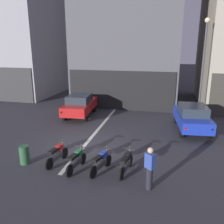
{
  "coord_description": "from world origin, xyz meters",
  "views": [
    {
      "loc": [
        4.09,
        -11.02,
        5.18
      ],
      "look_at": [
        1.06,
        2.0,
        1.4
      ],
      "focal_mm": 38.11,
      "sensor_mm": 36.0,
      "label": 1
    }
  ],
  "objects_px": {
    "motorcycle_black_row_right_mid": "(126,163)",
    "person_by_motorcycles": "(150,168)",
    "car_black_down_street": "(140,93)",
    "motorcycle_red_row_leftmost": "(57,154)",
    "street_lamp": "(203,59)",
    "car_blue_parked_kerbside": "(192,117)",
    "motorcycle_blue_row_centre": "(101,162)",
    "trash_bin": "(25,155)",
    "car_red_crossing_near": "(80,105)",
    "motorcycle_green_row_left_mid": "(76,160)"
  },
  "relations": [
    {
      "from": "car_black_down_street",
      "to": "motorcycle_green_row_left_mid",
      "type": "distance_m",
      "value": 13.17
    },
    {
      "from": "car_blue_parked_kerbside",
      "to": "car_red_crossing_near",
      "type": "bearing_deg",
      "value": 169.93
    },
    {
      "from": "street_lamp",
      "to": "trash_bin",
      "type": "distance_m",
      "value": 13.08
    },
    {
      "from": "car_black_down_street",
      "to": "motorcycle_red_row_leftmost",
      "type": "relative_size",
      "value": 2.55
    },
    {
      "from": "car_red_crossing_near",
      "to": "motorcycle_blue_row_centre",
      "type": "bearing_deg",
      "value": -63.7
    },
    {
      "from": "street_lamp",
      "to": "person_by_motorcycles",
      "type": "height_order",
      "value": "street_lamp"
    },
    {
      "from": "car_red_crossing_near",
      "to": "car_blue_parked_kerbside",
      "type": "relative_size",
      "value": 0.99
    },
    {
      "from": "car_blue_parked_kerbside",
      "to": "person_by_motorcycles",
      "type": "relative_size",
      "value": 2.55
    },
    {
      "from": "car_black_down_street",
      "to": "person_by_motorcycles",
      "type": "xyz_separation_m",
      "value": [
        1.96,
        -13.83,
        -0.03
      ]
    },
    {
      "from": "person_by_motorcycles",
      "to": "car_red_crossing_near",
      "type": "bearing_deg",
      "value": 124.78
    },
    {
      "from": "street_lamp",
      "to": "car_blue_parked_kerbside",
      "type": "bearing_deg",
      "value": -103.64
    },
    {
      "from": "car_red_crossing_near",
      "to": "person_by_motorcycles",
      "type": "xyz_separation_m",
      "value": [
        5.82,
        -8.38,
        -0.03
      ]
    },
    {
      "from": "car_red_crossing_near",
      "to": "car_blue_parked_kerbside",
      "type": "distance_m",
      "value": 8.01
    },
    {
      "from": "car_black_down_street",
      "to": "car_blue_parked_kerbside",
      "type": "bearing_deg",
      "value": -59.57
    },
    {
      "from": "car_black_down_street",
      "to": "car_red_crossing_near",
      "type": "bearing_deg",
      "value": -125.39
    },
    {
      "from": "car_black_down_street",
      "to": "motorcycle_blue_row_centre",
      "type": "xyz_separation_m",
      "value": [
        -0.12,
        -13.02,
        -0.43
      ]
    },
    {
      "from": "car_blue_parked_kerbside",
      "to": "motorcycle_red_row_leftmost",
      "type": "distance_m",
      "value": 8.63
    },
    {
      "from": "motorcycle_black_row_right_mid",
      "to": "person_by_motorcycles",
      "type": "height_order",
      "value": "person_by_motorcycles"
    },
    {
      "from": "car_black_down_street",
      "to": "motorcycle_blue_row_centre",
      "type": "relative_size",
      "value": 2.61
    },
    {
      "from": "motorcycle_red_row_leftmost",
      "to": "motorcycle_black_row_right_mid",
      "type": "relative_size",
      "value": 1.0
    },
    {
      "from": "car_black_down_street",
      "to": "motorcycle_red_row_leftmost",
      "type": "bearing_deg",
      "value": -99.92
    },
    {
      "from": "street_lamp",
      "to": "motorcycle_green_row_left_mid",
      "type": "relative_size",
      "value": 4.18
    },
    {
      "from": "motorcycle_blue_row_centre",
      "to": "motorcycle_black_row_right_mid",
      "type": "height_order",
      "value": "same"
    },
    {
      "from": "car_blue_parked_kerbside",
      "to": "trash_bin",
      "type": "height_order",
      "value": "car_blue_parked_kerbside"
    },
    {
      "from": "car_red_crossing_near",
      "to": "car_black_down_street",
      "type": "xyz_separation_m",
      "value": [
        3.87,
        5.44,
        0.0
      ]
    },
    {
      "from": "street_lamp",
      "to": "motorcycle_blue_row_centre",
      "type": "relative_size",
      "value": 4.3
    },
    {
      "from": "street_lamp",
      "to": "motorcycle_red_row_leftmost",
      "type": "bearing_deg",
      "value": -128.0
    },
    {
      "from": "car_blue_parked_kerbside",
      "to": "motorcycle_green_row_left_mid",
      "type": "bearing_deg",
      "value": -129.66
    },
    {
      "from": "street_lamp",
      "to": "motorcycle_red_row_leftmost",
      "type": "distance_m",
      "value": 11.95
    },
    {
      "from": "car_red_crossing_near",
      "to": "motorcycle_red_row_leftmost",
      "type": "height_order",
      "value": "car_red_crossing_near"
    },
    {
      "from": "car_black_down_street",
      "to": "trash_bin",
      "type": "distance_m",
      "value": 13.61
    },
    {
      "from": "street_lamp",
      "to": "trash_bin",
      "type": "xyz_separation_m",
      "value": [
        -8.41,
        -9.27,
        -3.79
      ]
    },
    {
      "from": "motorcycle_black_row_right_mid",
      "to": "person_by_motorcycles",
      "type": "xyz_separation_m",
      "value": [
        1.02,
        -0.96,
        0.4
      ]
    },
    {
      "from": "car_red_crossing_near",
      "to": "motorcycle_blue_row_centre",
      "type": "relative_size",
      "value": 2.61
    },
    {
      "from": "motorcycle_blue_row_centre",
      "to": "trash_bin",
      "type": "distance_m",
      "value": 3.54
    },
    {
      "from": "car_black_down_street",
      "to": "trash_bin",
      "type": "height_order",
      "value": "car_black_down_street"
    },
    {
      "from": "car_black_down_street",
      "to": "motorcycle_red_row_leftmost",
      "type": "xyz_separation_m",
      "value": [
        -2.23,
        -12.77,
        -0.43
      ]
    },
    {
      "from": "car_blue_parked_kerbside",
      "to": "motorcycle_black_row_right_mid",
      "type": "height_order",
      "value": "car_blue_parked_kerbside"
    },
    {
      "from": "car_blue_parked_kerbside",
      "to": "car_black_down_street",
      "type": "height_order",
      "value": "same"
    },
    {
      "from": "car_black_down_street",
      "to": "person_by_motorcycles",
      "type": "distance_m",
      "value": 13.97
    },
    {
      "from": "motorcycle_blue_row_centre",
      "to": "person_by_motorcycles",
      "type": "relative_size",
      "value": 0.97
    },
    {
      "from": "car_red_crossing_near",
      "to": "car_black_down_street",
      "type": "bearing_deg",
      "value": 54.61
    },
    {
      "from": "motorcycle_blue_row_centre",
      "to": "motorcycle_red_row_leftmost",
      "type": "bearing_deg",
      "value": 173.19
    },
    {
      "from": "car_red_crossing_near",
      "to": "person_by_motorcycles",
      "type": "height_order",
      "value": "person_by_motorcycles"
    },
    {
      "from": "motorcycle_red_row_leftmost",
      "to": "motorcycle_green_row_left_mid",
      "type": "xyz_separation_m",
      "value": [
        1.05,
        -0.35,
        0.0
      ]
    },
    {
      "from": "motorcycle_red_row_leftmost",
      "to": "person_by_motorcycles",
      "type": "height_order",
      "value": "person_by_motorcycles"
    },
    {
      "from": "car_red_crossing_near",
      "to": "trash_bin",
      "type": "bearing_deg",
      "value": -88.46
    },
    {
      "from": "car_blue_parked_kerbside",
      "to": "person_by_motorcycles",
      "type": "height_order",
      "value": "person_by_motorcycles"
    },
    {
      "from": "person_by_motorcycles",
      "to": "trash_bin",
      "type": "relative_size",
      "value": 1.96
    },
    {
      "from": "car_blue_parked_kerbside",
      "to": "motorcycle_green_row_left_mid",
      "type": "relative_size",
      "value": 2.56
    }
  ]
}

